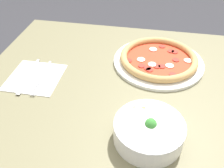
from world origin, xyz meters
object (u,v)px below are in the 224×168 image
(fork, at_px, (42,77))
(pizza, at_px, (159,59))
(bowl, at_px, (149,130))
(knife, at_px, (30,74))

(fork, bearing_deg, pizza, 108.74)
(pizza, xyz_separation_m, bowl, (0.01, 0.37, 0.02))
(fork, distance_m, knife, 0.05)
(pizza, distance_m, fork, 0.44)
(fork, xyz_separation_m, knife, (0.05, -0.01, -0.00))
(pizza, height_order, knife, pizza)
(fork, bearing_deg, knife, -101.85)
(bowl, distance_m, fork, 0.44)
(pizza, bearing_deg, fork, 22.92)
(pizza, height_order, bowl, bowl)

